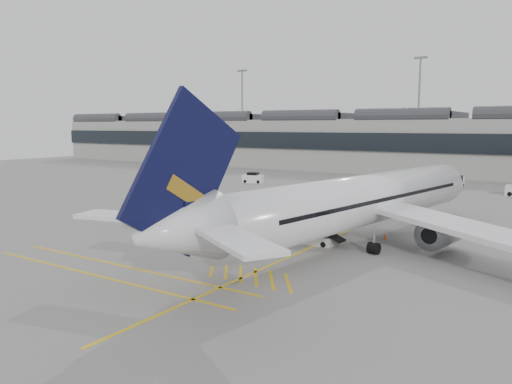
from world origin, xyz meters
The scene contains 17 objects.
ground centered at (0.00, 0.00, 0.00)m, with size 220.00×220.00×0.00m, color gray.
terminal centered at (0.00, 71.93, 6.14)m, with size 200.00×20.45×12.40m.
light_masts centered at (-1.67, 86.00, 14.49)m, with size 113.00×0.60×25.45m.
apron_markings centered at (10.00, 10.00, 0.01)m, with size 0.25×60.00×0.01m, color gold.
airliner_main centered at (12.50, 5.20, 3.46)m, with size 40.04×44.07×11.78m.
belt_loader centered at (9.27, 3.29, 0.59)m, with size 4.90×1.76×2.00m.
baggage_cart_a centered at (1.58, 6.37, 0.87)m, with size 1.71×1.48×1.63m.
baggage_cart_b centered at (-3.13, 4.65, 0.97)m, with size 1.86×1.60×1.81m.
baggage_cart_c centered at (1.66, 5.82, 0.98)m, with size 1.84×1.55×1.84m.
baggage_cart_d centered at (-7.14, 2.44, 0.97)m, with size 2.02×1.81×1.80m.
ramp_agent_a centered at (2.47, 9.70, 0.84)m, with size 0.61×0.40×1.67m, color #FB430D.
ramp_agent_b centered at (6.30, 6.63, 0.98)m, with size 0.95×0.74×1.96m, color orange.
pushback_tug centered at (-8.39, 1.28, 0.62)m, with size 2.56×1.67×1.39m.
safety_cone_nose centered at (8.65, 20.02, 0.22)m, with size 0.32×0.32×0.45m, color #F24C0A.
safety_cone_engine centered at (14.02, 8.10, 0.22)m, with size 0.32×0.32×0.45m, color #F24C0A.
service_van_left centered at (-19.03, 37.35, 0.80)m, with size 3.84×2.63×1.80m.
service_van_mid centered at (11.29, 48.95, 0.89)m, with size 2.11×3.96×1.99m.
Camera 1 is at (27.69, -33.08, 9.67)m, focal length 35.00 mm.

